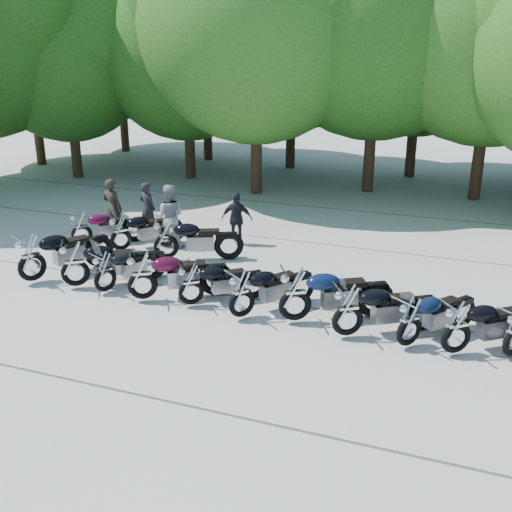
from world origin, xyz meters
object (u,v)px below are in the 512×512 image
(motorcycle_2, at_px, (104,271))
(motorcycle_5, at_px, (242,292))
(motorcycle_7, at_px, (348,309))
(motorcycle_11, at_px, (81,227))
(motorcycle_6, at_px, (295,293))
(rider_1, at_px, (169,216))
(motorcycle_13, at_px, (166,237))
(motorcycle_12, at_px, (120,231))
(motorcycle_0, at_px, (31,256))
(rider_3, at_px, (148,208))
(motorcycle_3, at_px, (142,274))
(motorcycle_9, at_px, (457,326))
(motorcycle_8, at_px, (410,320))
(rider_2, at_px, (237,219))
(rider_0, at_px, (113,208))
(motorcycle_4, at_px, (191,283))
(motorcycle_1, at_px, (74,263))

(motorcycle_2, height_order, motorcycle_5, motorcycle_5)
(motorcycle_7, bearing_deg, motorcycle_11, 38.02)
(motorcycle_6, height_order, rider_1, rider_1)
(motorcycle_13, bearing_deg, motorcycle_12, 60.40)
(motorcycle_11, bearing_deg, motorcycle_7, -146.07)
(motorcycle_0, xyz_separation_m, rider_3, (0.69, 4.58, 0.11))
(motorcycle_11, relative_size, motorcycle_12, 0.96)
(motorcycle_3, height_order, motorcycle_9, motorcycle_3)
(motorcycle_5, xyz_separation_m, rider_3, (-5.01, 4.68, 0.19))
(motorcycle_6, xyz_separation_m, motorcycle_11, (-7.40, 2.71, -0.11))
(motorcycle_6, height_order, motorcycle_13, motorcycle_6)
(motorcycle_8, bearing_deg, motorcycle_2, 35.55)
(motorcycle_7, distance_m, rider_2, 6.45)
(motorcycle_6, xyz_separation_m, motorcycle_9, (3.33, -0.28, -0.08))
(motorcycle_8, relative_size, rider_0, 1.19)
(motorcycle_11, height_order, rider_2, rider_2)
(motorcycle_2, xyz_separation_m, motorcycle_11, (-2.62, 2.74, 0.01))
(motorcycle_5, bearing_deg, rider_0, 1.87)
(rider_2, bearing_deg, motorcycle_4, 86.58)
(rider_0, relative_size, rider_3, 1.10)
(rider_0, xyz_separation_m, rider_2, (3.89, 0.60, -0.12))
(motorcycle_8, bearing_deg, motorcycle_13, 15.65)
(motorcycle_5, xyz_separation_m, motorcycle_6, (1.15, 0.21, 0.07))
(motorcycle_9, height_order, motorcycle_11, motorcycle_9)
(motorcycle_0, relative_size, motorcycle_7, 1.10)
(motorcycle_11, bearing_deg, motorcycle_5, -151.97)
(rider_0, bearing_deg, motorcycle_13, 157.90)
(motorcycle_4, xyz_separation_m, motorcycle_12, (-3.55, 2.68, 0.04))
(motorcycle_4, xyz_separation_m, motorcycle_11, (-4.91, 2.72, 0.01))
(motorcycle_6, distance_m, rider_1, 6.10)
(motorcycle_0, distance_m, motorcycle_6, 6.84)
(motorcycle_1, relative_size, motorcycle_4, 1.16)
(motorcycle_0, relative_size, motorcycle_12, 1.15)
(motorcycle_11, distance_m, rider_3, 2.16)
(motorcycle_3, distance_m, motorcycle_7, 4.88)
(motorcycle_4, relative_size, motorcycle_13, 0.86)
(motorcycle_0, relative_size, motorcycle_9, 1.14)
(rider_1, distance_m, rider_2, 2.00)
(motorcycle_0, distance_m, motorcycle_13, 3.54)
(motorcycle_4, relative_size, motorcycle_12, 0.94)
(motorcycle_0, xyz_separation_m, motorcycle_3, (3.17, -0.02, -0.04))
(motorcycle_3, xyz_separation_m, motorcycle_12, (-2.36, 2.81, -0.06))
(motorcycle_2, height_order, motorcycle_13, motorcycle_13)
(motorcycle_3, bearing_deg, motorcycle_0, 57.95)
(motorcycle_1, distance_m, rider_0, 4.15)
(motorcycle_2, bearing_deg, motorcycle_13, -70.92)
(motorcycle_8, bearing_deg, rider_3, 8.69)
(motorcycle_3, relative_size, rider_0, 1.32)
(motorcycle_13, height_order, rider_1, rider_1)
(rider_1, relative_size, rider_2, 1.18)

